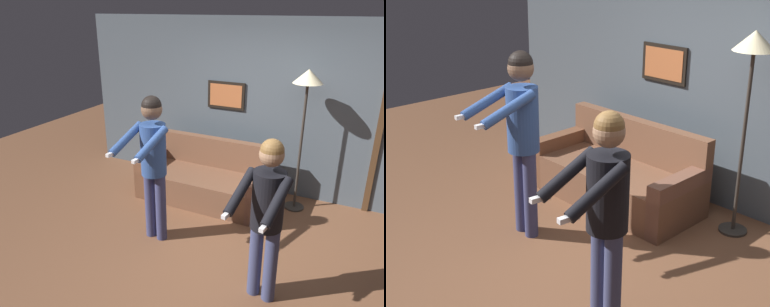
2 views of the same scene
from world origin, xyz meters
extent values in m
plane|color=brown|center=(0.00, 0.00, 0.00)|extent=(12.00, 12.00, 0.00)
cube|color=#4D5862|center=(0.00, 2.04, 1.30)|extent=(6.40, 0.06, 2.60)
cube|color=black|center=(-0.79, 2.00, 1.45)|extent=(0.59, 0.02, 0.42)
cube|color=#B96537|center=(-0.79, 1.98, 1.45)|extent=(0.51, 0.01, 0.34)
cube|color=#4C331E|center=(1.39, 1.99, 1.02)|extent=(0.08, 0.04, 2.04)
cube|color=brown|center=(-0.82, 1.28, 0.21)|extent=(1.91, 0.86, 0.42)
cube|color=brown|center=(-0.81, 1.63, 0.65)|extent=(1.90, 0.15, 0.45)
cube|color=brown|center=(-1.69, 1.28, 0.29)|extent=(0.17, 0.85, 0.58)
cube|color=brown|center=(0.05, 1.27, 0.29)|extent=(0.17, 0.85, 0.58)
cylinder|color=#332D28|center=(0.47, 1.63, 0.01)|extent=(0.28, 0.28, 0.02)
cylinder|color=#332D28|center=(0.47, 1.63, 0.91)|extent=(0.04, 0.04, 1.78)
cone|color=#F9EAB7|center=(0.47, 1.63, 1.89)|extent=(0.39, 0.39, 0.18)
cylinder|color=navy|center=(-1.02, 0.13, 0.43)|extent=(0.13, 0.13, 0.87)
cylinder|color=navy|center=(-0.86, 0.12, 0.43)|extent=(0.13, 0.13, 0.87)
cylinder|color=#2D4C8C|center=(-0.94, 0.12, 1.18)|extent=(0.30, 0.30, 0.62)
sphere|color=brown|center=(-0.94, 0.12, 1.65)|extent=(0.24, 0.24, 0.24)
sphere|color=black|center=(-0.94, 0.12, 1.70)|extent=(0.23, 0.23, 0.23)
cylinder|color=#2D4C8C|center=(-1.12, -0.12, 1.36)|extent=(0.12, 0.55, 0.27)
cube|color=white|center=(-1.14, -0.38, 1.27)|extent=(0.05, 0.15, 0.04)
cylinder|color=#2D4C8C|center=(-0.78, -0.14, 1.36)|extent=(0.12, 0.55, 0.27)
cube|color=white|center=(-0.80, -0.40, 1.27)|extent=(0.05, 0.15, 0.04)
cylinder|color=#3A4168|center=(0.47, -0.29, 0.40)|extent=(0.13, 0.13, 0.80)
cylinder|color=#3A4168|center=(0.62, -0.31, 0.40)|extent=(0.13, 0.13, 0.80)
cylinder|color=black|center=(0.55, -0.30, 1.08)|extent=(0.30, 0.30, 0.57)
sphere|color=#9E7556|center=(0.55, -0.30, 1.53)|extent=(0.22, 0.22, 0.22)
sphere|color=brown|center=(0.55, -0.30, 1.57)|extent=(0.21, 0.21, 0.21)
cylinder|color=black|center=(0.34, -0.49, 1.22)|extent=(0.16, 0.49, 0.32)
cube|color=white|center=(0.31, -0.71, 1.10)|extent=(0.06, 0.15, 0.04)
cylinder|color=black|center=(0.68, -0.54, 1.22)|extent=(0.16, 0.49, 0.32)
cube|color=white|center=(0.65, -0.76, 1.10)|extent=(0.06, 0.15, 0.04)
camera|label=1|loc=(1.26, -3.29, 2.72)|focal=35.00mm
camera|label=2|loc=(2.81, -2.73, 2.67)|focal=50.00mm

